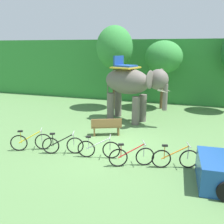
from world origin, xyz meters
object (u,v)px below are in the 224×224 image
Objects in this scene: tree_left at (115,48)px; bike_yellow at (31,142)px; tree_far_right at (164,57)px; wooden_bench at (106,126)px; bike_red at (132,156)px; bike_white at (99,149)px; bike_orange at (175,158)px; bike_black at (63,145)px; elephant at (132,84)px.

bike_yellow is (-1.30, -7.98, -3.82)m from tree_left.
tree_far_right reaches higher than wooden_bench.
bike_yellow reaches higher than wooden_bench.
tree_far_right reaches higher than bike_red.
tree_left reaches higher than bike_yellow.
bike_white is at bearing -99.52° from tree_far_right.
bike_red is 1.57m from bike_orange.
tree_left reaches higher than bike_white.
bike_white reaches higher than wooden_bench.
tree_far_right reaches higher than bike_orange.
bike_yellow and bike_black have the same top height.
bike_black is at bearing -107.23° from elephant.
tree_far_right is at bearing 99.41° from bike_orange.
bike_yellow is 0.98× the size of bike_red.
bike_black is at bearing 3.36° from bike_yellow.
tree_left is at bearing 102.28° from bike_white.
tree_left is at bearing 80.74° from bike_yellow.
tree_far_right is 2.96× the size of bike_red.
bike_orange is 4.21m from wooden_bench.
tree_left is 3.43× the size of bike_orange.
bike_white is 2.94m from bike_orange.
bike_white and bike_orange have the same top height.
bike_yellow is 3.01m from bike_white.
bike_red is (1.40, -0.28, 0.00)m from bike_white.
bike_red is 3.35m from wooden_bench.
tree_left reaches higher than elephant.
tree_left is at bearing 120.82° from bike_orange.
bike_white is at bearing 3.02° from bike_yellow.
bike_yellow is at bearing 178.41° from bike_red.
tree_left is 3.74m from elephant.
tree_far_right is 1.12× the size of elephant.
bike_orange is at bearing 1.56° from bike_black.
bike_orange is at bearing 2.00° from bike_yellow.
elephant reaches higher than bike_white.
tree_left is at bearing 124.96° from elephant.
bike_yellow is at bearing -119.95° from elephant.
wooden_bench is at bearing 67.89° from bike_black.
wooden_bench is at bearing 101.62° from bike_white.
tree_left is at bearing 102.59° from wooden_bench.
bike_red is at bearing -11.35° from bike_white.
bike_black is 4.48m from bike_orange.
elephant is at bearing 118.62° from bike_orange.
tree_far_right reaches higher than bike_yellow.
bike_white and bike_red have the same top height.
elephant is at bearing 60.05° from bike_yellow.
tree_far_right is 7.35m from wooden_bench.
tree_far_right is at bearing 72.63° from wooden_bench.
wooden_bench is (-3.44, 2.42, 0.09)m from bike_orange.
elephant reaches higher than bike_black.
wooden_bench is (-0.61, -2.77, -1.72)m from elephant.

